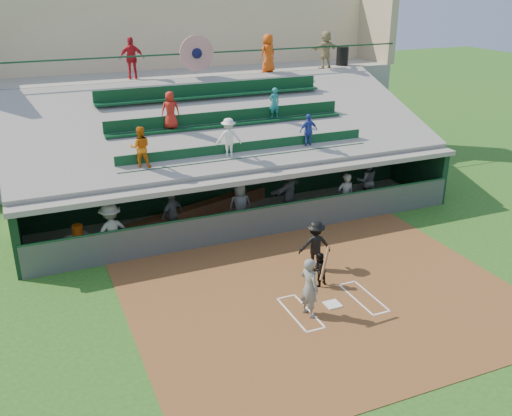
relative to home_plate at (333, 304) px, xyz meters
name	(u,v)px	position (x,y,z in m)	size (l,w,h in m)	color
ground	(333,305)	(0.00, 0.00, -0.04)	(100.00, 100.00, 0.00)	#255317
dirt_slab	(324,297)	(0.00, 0.50, -0.03)	(11.00, 9.00, 0.02)	brown
home_plate	(333,304)	(0.00, 0.00, 0.00)	(0.43, 0.43, 0.03)	white
batters_box_chalk	(333,305)	(0.00, 0.00, -0.01)	(2.65, 1.85, 0.01)	white
dugout_floor	(244,218)	(0.00, 6.75, -0.02)	(16.00, 3.50, 0.04)	gray
concourse_slab	(190,122)	(0.00, 13.50, 2.26)	(20.00, 3.00, 4.60)	gray
grandstand	(210,138)	(-0.01, 10.51, 2.23)	(20.40, 10.40, 7.80)	#4B504B
batter_at_plate	(310,287)	(-0.86, -0.17, 0.85)	(0.90, 0.77, 1.95)	#60625D
catcher	(319,269)	(0.16, 1.14, 0.52)	(0.52, 0.40, 1.06)	black
home_umpire	(315,245)	(0.59, 2.17, 0.79)	(1.04, 0.60, 1.61)	black
dugout_bench	(232,200)	(0.04, 8.09, 0.25)	(16.31, 0.49, 0.49)	brown
white_table	(80,245)	(-6.13, 6.10, 0.32)	(0.72, 0.54, 0.63)	white
water_cooler	(78,230)	(-6.13, 6.17, 0.81)	(0.35, 0.35, 0.35)	#E8590D
dugout_player_a	(111,231)	(-5.17, 5.26, 0.98)	(1.26, 0.72, 1.95)	#61635E
dugout_player_b	(173,214)	(-2.89, 6.23, 0.83)	(0.97, 0.40, 1.65)	#5D5F5A
dugout_player_c	(240,206)	(-0.44, 5.96, 0.86)	(0.84, 0.55, 1.72)	#5B5D58
dugout_player_d	(288,190)	(1.77, 6.50, 0.97)	(1.79, 0.57, 1.93)	#62645F
dugout_player_e	(345,196)	(3.58, 5.30, 0.89)	(0.65, 0.42, 1.77)	#545752
dugout_player_f	(367,181)	(5.28, 6.45, 0.89)	(0.86, 0.67, 1.78)	#5B5F59
trash_bin	(342,56)	(7.60, 12.65, 5.00)	(0.58, 0.58, 0.88)	black
concourse_staff_a	(132,58)	(-2.65, 12.57, 5.43)	(1.01, 0.42, 1.72)	red
concourse_staff_b	(268,53)	(3.35, 12.03, 5.41)	(0.82, 0.53, 1.68)	#D4450C
concourse_staff_c	(326,50)	(6.37, 12.16, 5.42)	(1.58, 0.50, 1.71)	tan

